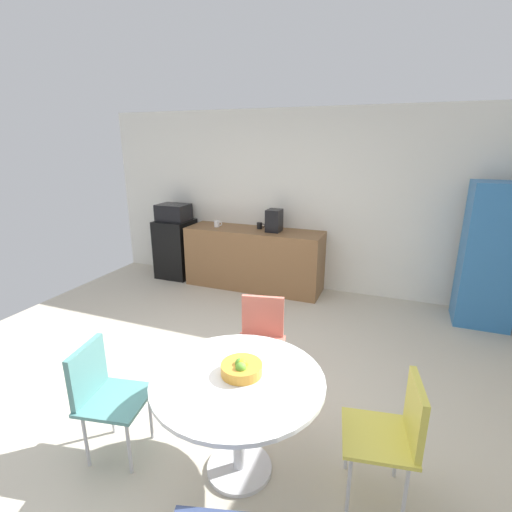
% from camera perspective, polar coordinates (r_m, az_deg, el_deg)
% --- Properties ---
extents(ground_plane, '(6.00, 6.00, 0.00)m').
position_cam_1_polar(ground_plane, '(3.52, -9.68, -20.63)').
color(ground_plane, beige).
extents(wall_back, '(6.00, 0.10, 2.60)m').
position_cam_1_polar(wall_back, '(5.63, 5.54, 8.35)').
color(wall_back, white).
rests_on(wall_back, ground_plane).
extents(counter_block, '(2.05, 0.60, 0.90)m').
position_cam_1_polar(counter_block, '(5.64, -0.33, -0.41)').
color(counter_block, brown).
rests_on(counter_block, ground_plane).
extents(mini_fridge, '(0.54, 0.54, 0.94)m').
position_cam_1_polar(mini_fridge, '(6.26, -12.12, 1.13)').
color(mini_fridge, black).
rests_on(mini_fridge, ground_plane).
extents(microwave, '(0.48, 0.38, 0.26)m').
position_cam_1_polar(microwave, '(6.13, -12.47, 6.51)').
color(microwave, black).
rests_on(microwave, mini_fridge).
extents(locker_cabinet, '(0.60, 0.50, 1.72)m').
position_cam_1_polar(locker_cabinet, '(5.17, 32.09, 0.03)').
color(locker_cabinet, '#3372B2').
rests_on(locker_cabinet, ground_plane).
extents(round_table, '(1.09, 1.09, 0.73)m').
position_cam_1_polar(round_table, '(2.54, -2.73, -20.51)').
color(round_table, silver).
rests_on(round_table, ground_plane).
extents(chair_yellow, '(0.48, 0.48, 0.83)m').
position_cam_1_polar(chair_yellow, '(2.57, 20.62, -23.24)').
color(chair_yellow, silver).
rests_on(chair_yellow, ground_plane).
extents(chair_coral, '(0.50, 0.50, 0.83)m').
position_cam_1_polar(chair_coral, '(3.37, 0.80, -11.60)').
color(chair_coral, silver).
rests_on(chair_coral, ground_plane).
extents(chair_teal, '(0.49, 0.49, 0.83)m').
position_cam_1_polar(chair_teal, '(2.92, -22.48, -18.05)').
color(chair_teal, silver).
rests_on(chair_teal, ground_plane).
extents(fruit_bowl, '(0.26, 0.26, 0.11)m').
position_cam_1_polar(fruit_bowl, '(2.46, -2.23, -16.69)').
color(fruit_bowl, gold).
rests_on(fruit_bowl, round_table).
extents(mug_white, '(0.13, 0.08, 0.09)m').
position_cam_1_polar(mug_white, '(5.57, 0.57, 4.66)').
color(mug_white, black).
rests_on(mug_white, counter_block).
extents(mug_green, '(0.13, 0.08, 0.09)m').
position_cam_1_polar(mug_green, '(5.73, -5.98, 4.91)').
color(mug_green, white).
rests_on(mug_green, counter_block).
extents(coffee_maker, '(0.20, 0.24, 0.32)m').
position_cam_1_polar(coffee_maker, '(5.39, 2.78, 5.43)').
color(coffee_maker, black).
rests_on(coffee_maker, counter_block).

